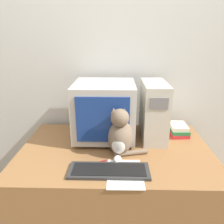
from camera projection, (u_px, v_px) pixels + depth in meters
wall_back at (116, 72)px, 1.90m from camera, size 7.00×0.05×2.50m
desk at (115, 192)px, 1.72m from camera, size 1.38×0.88×0.78m
crt_monitor at (104, 110)px, 1.69m from camera, size 0.46×0.44×0.44m
computer_tower at (153, 111)px, 1.70m from camera, size 0.18×0.41×0.45m
keyboard at (109, 171)px, 1.31m from camera, size 0.49×0.17×0.02m
cat at (120, 135)px, 1.48m from camera, size 0.29×0.28×0.34m
book_stack at (178, 130)px, 1.80m from camera, size 0.15×0.20×0.09m
pen at (97, 163)px, 1.41m from camera, size 0.12×0.07×0.01m
paper_sheet at (125, 173)px, 1.30m from camera, size 0.21×0.30×0.00m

